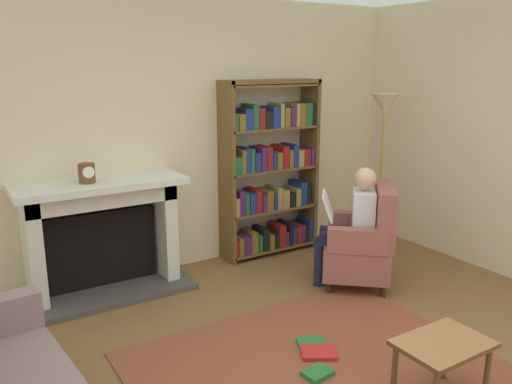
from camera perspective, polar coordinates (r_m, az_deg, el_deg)
The scene contains 11 objects.
back_wall at distance 5.28m, azimuth -8.74°, elevation 6.04°, with size 5.60×0.10×2.70m, color beige.
side_wall_right at distance 5.92m, azimuth 21.32°, elevation 6.09°, with size 0.10×5.20×2.70m, color beige.
area_rug at distance 3.88m, azimuth 6.09°, elevation -18.19°, with size 2.40×1.80×0.01m, color brown.
fireplace at distance 4.95m, azimuth -16.55°, elevation -4.27°, with size 1.50×0.64×1.06m.
mantel_clock at distance 4.68m, azimuth -18.02°, elevation 1.97°, with size 0.14×0.14×0.17m.
bookshelf at distance 5.63m, azimuth 1.63°, elevation 2.34°, with size 1.10×0.32×1.89m.
armchair_reading at distance 5.01m, azimuth 11.71°, elevation -5.42°, with size 0.89×0.89×0.97m.
seated_reader at distance 4.95m, azimuth 10.46°, elevation -3.23°, with size 0.59×0.57×1.14m.
side_table at distance 3.50m, azimuth 19.74°, elevation -16.09°, with size 0.56×0.39×0.43m.
scattered_books at distance 3.94m, azimuth 6.62°, elevation -17.30°, with size 0.44×0.53×0.04m.
floor_lamp at distance 5.86m, azimuth 13.85°, elevation 7.85°, with size 0.32×0.32×1.74m.
Camera 1 is at (-2.06, -2.26, 2.07)m, focal length 36.59 mm.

